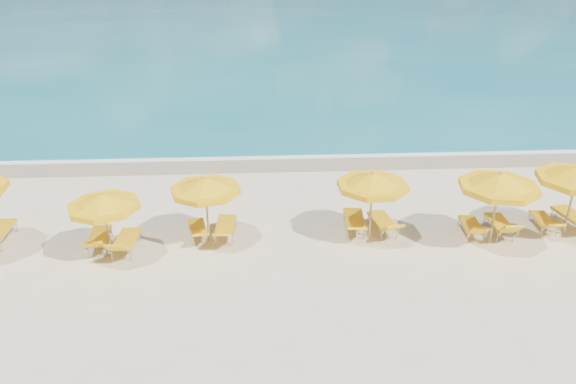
{
  "coord_description": "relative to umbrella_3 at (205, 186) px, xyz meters",
  "views": [
    {
      "loc": [
        -0.95,
        -15.46,
        8.94
      ],
      "look_at": [
        0.0,
        1.5,
        1.2
      ],
      "focal_mm": 35.0,
      "sensor_mm": 36.0,
      "label": 1
    }
  ],
  "objects": [
    {
      "name": "wet_sand_band",
      "position": [
        2.62,
        6.87,
        -1.92
      ],
      "size": [
        120.0,
        2.6,
        0.01
      ],
      "primitive_type": "cube",
      "color": "tan",
      "rests_on": "ground"
    },
    {
      "name": "lounger_3_left",
      "position": [
        -0.36,
        0.21,
        -1.72
      ],
      "size": [
        0.84,
        1.7,
        0.64
      ],
      "rotation": [
        0.0,
        0.0,
        0.2
      ],
      "color": "#A5A8AD",
      "rests_on": "ground"
    },
    {
      "name": "lounger_2_left",
      "position": [
        -3.38,
        -0.32,
        -1.69
      ],
      "size": [
        0.76,
        1.87,
        0.83
      ],
      "rotation": [
        0.0,
        0.0,
        0.09
      ],
      "color": "#A5A8AD",
      "rests_on": "ground"
    },
    {
      "name": "lounger_6_right",
      "position": [
        12.19,
        0.24,
        -1.68
      ],
      "size": [
        0.98,
        2.01,
        0.85
      ],
      "rotation": [
        0.0,
        0.0,
        0.18
      ],
      "color": "#A5A8AD",
      "rests_on": "ground"
    },
    {
      "name": "umbrella_5",
      "position": [
        8.99,
        -0.71,
        0.21
      ],
      "size": [
        2.94,
        2.94,
        2.49
      ],
      "rotation": [
        0.0,
        0.0,
        0.22
      ],
      "color": "tan",
      "rests_on": "ground"
    },
    {
      "name": "ocean",
      "position": [
        2.62,
        47.47,
        -1.92
      ],
      "size": [
        120.0,
        80.0,
        0.3
      ],
      "primitive_type": "cube",
      "color": "#156D76",
      "rests_on": "ground"
    },
    {
      "name": "lounger_4_left",
      "position": [
        4.79,
        0.39,
        -1.68
      ],
      "size": [
        0.81,
        2.05,
        0.75
      ],
      "rotation": [
        0.0,
        0.0,
        -0.08
      ],
      "color": "#A5A8AD",
      "rests_on": "ground"
    },
    {
      "name": "whitecap_near",
      "position": [
        -3.38,
        16.47,
        -1.92
      ],
      "size": [
        14.0,
        0.36,
        0.05
      ],
      "primitive_type": "cube",
      "color": "white",
      "rests_on": "ground"
    },
    {
      "name": "umbrella_3",
      "position": [
        0.0,
        0.0,
        0.0
      ],
      "size": [
        2.51,
        2.51,
        2.25
      ],
      "rotation": [
        0.0,
        0.0,
        -0.14
      ],
      "color": "tan",
      "rests_on": "ground"
    },
    {
      "name": "ground_plane",
      "position": [
        2.62,
        -0.53,
        -1.92
      ],
      "size": [
        120.0,
        120.0,
        0.0
      ],
      "primitive_type": "plane",
      "color": "beige"
    },
    {
      "name": "lounger_6_left",
      "position": [
        11.12,
        0.13,
        -1.72
      ],
      "size": [
        0.66,
        1.68,
        0.71
      ],
      "rotation": [
        0.0,
        0.0,
        -0.08
      ],
      "color": "#A5A8AD",
      "rests_on": "ground"
    },
    {
      "name": "umbrella_2",
      "position": [
        -2.92,
        -0.86,
        -0.07
      ],
      "size": [
        2.16,
        2.16,
        2.17
      ],
      "rotation": [
        0.0,
        0.0,
        -0.01
      ],
      "color": "tan",
      "rests_on": "ground"
    },
    {
      "name": "lounger_2_right",
      "position": [
        -2.5,
        -0.58,
        -1.69
      ],
      "size": [
        0.75,
        1.89,
        0.86
      ],
      "rotation": [
        0.0,
        0.0,
        -0.07
      ],
      "color": "#A5A8AD",
      "rests_on": "ground"
    },
    {
      "name": "umbrella_4",
      "position": [
        5.22,
        -0.07,
        0.06
      ],
      "size": [
        2.92,
        2.92,
        2.32
      ],
      "rotation": [
        0.0,
        0.0,
        -0.34
      ],
      "color": "tan",
      "rests_on": "ground"
    },
    {
      "name": "foam_line",
      "position": [
        2.62,
        7.67,
        -1.92
      ],
      "size": [
        120.0,
        1.2,
        0.03
      ],
      "primitive_type": "cube",
      "color": "white",
      "rests_on": "ground"
    },
    {
      "name": "lounger_5_left",
      "position": [
        8.57,
        -0.14,
        -1.71
      ],
      "size": [
        0.68,
        1.69,
        0.79
      ],
      "rotation": [
        0.0,
        0.0,
        -0.07
      ],
      "color": "#A5A8AD",
      "rests_on": "ground"
    },
    {
      "name": "lounger_5_right",
      "position": [
        9.54,
        -0.1,
        -1.69
      ],
      "size": [
        0.65,
        1.79,
        0.85
      ],
      "rotation": [
        0.0,
        0.0,
        -0.02
      ],
      "color": "#A5A8AD",
      "rests_on": "ground"
    },
    {
      "name": "lounger_4_right",
      "position": [
        5.73,
        0.26,
        -1.69
      ],
      "size": [
        0.89,
        1.91,
        0.8
      ],
      "rotation": [
        0.0,
        0.0,
        0.16
      ],
      "color": "#A5A8AD",
      "rests_on": "ground"
    },
    {
      "name": "lounger_3_right",
      "position": [
        0.55,
        0.19,
        -1.69
      ],
      "size": [
        0.72,
        1.96,
        0.75
      ],
      "rotation": [
        0.0,
        0.0,
        -0.05
      ],
      "color": "#A5A8AD",
      "rests_on": "ground"
    },
    {
      "name": "whitecap_far",
      "position": [
        10.62,
        23.47,
        -1.92
      ],
      "size": [
        18.0,
        0.3,
        0.05
      ],
      "primitive_type": "cube",
      "color": "white",
      "rests_on": "ground"
    }
  ]
}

